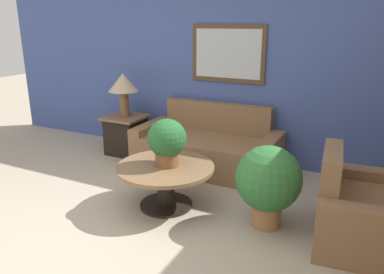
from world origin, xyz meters
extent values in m
plane|color=tan|center=(0.00, 0.00, 0.00)|extent=(20.00, 20.00, 0.00)
cube|color=#42569E|center=(0.00, 2.77, 1.30)|extent=(7.64, 0.06, 2.60)
cube|color=#4C3823|center=(0.21, 2.73, 1.51)|extent=(1.06, 0.03, 0.78)
cube|color=#B2BCC6|center=(0.21, 2.71, 1.51)|extent=(0.94, 0.01, 0.66)
cube|color=brown|center=(0.13, 2.22, 0.22)|extent=(1.56, 0.92, 0.44)
cube|color=brown|center=(0.13, 2.60, 0.65)|extent=(1.56, 0.16, 0.40)
cube|color=brown|center=(-0.74, 2.22, 0.27)|extent=(0.18, 0.92, 0.54)
cube|color=brown|center=(1.00, 2.22, 0.27)|extent=(0.18, 0.92, 0.54)
cube|color=brown|center=(2.18, 1.25, 0.22)|extent=(0.94, 0.79, 0.44)
cube|color=brown|center=(1.82, 1.22, 0.65)|extent=(0.22, 0.73, 0.40)
cube|color=brown|center=(2.22, 0.80, 0.27)|extent=(0.90, 0.26, 0.54)
cube|color=brown|center=(2.15, 1.70, 0.27)|extent=(0.90, 0.26, 0.54)
cylinder|color=black|center=(0.19, 1.03, 0.01)|extent=(0.58, 0.58, 0.03)
cylinder|color=black|center=(0.19, 1.03, 0.23)|extent=(0.19, 0.19, 0.40)
cylinder|color=brown|center=(0.19, 1.03, 0.45)|extent=(1.05, 1.05, 0.04)
cube|color=black|center=(-1.22, 2.25, 0.27)|extent=(0.49, 0.49, 0.55)
cube|color=brown|center=(-1.22, 2.25, 0.56)|extent=(0.57, 0.57, 0.03)
cylinder|color=brown|center=(-1.22, 2.25, 0.59)|extent=(0.20, 0.20, 0.02)
cylinder|color=brown|center=(-1.22, 2.25, 0.78)|extent=(0.14, 0.14, 0.35)
cone|color=tan|center=(-1.22, 2.25, 1.09)|extent=(0.44, 0.44, 0.26)
cylinder|color=brown|center=(0.20, 1.05, 0.55)|extent=(0.26, 0.26, 0.15)
sphere|color=#235B2D|center=(0.20, 1.05, 0.77)|extent=(0.41, 0.41, 0.41)
cylinder|color=#9E6B42|center=(1.28, 1.12, 0.13)|extent=(0.29, 0.29, 0.26)
sphere|color=#2D6B33|center=(1.28, 1.12, 0.50)|extent=(0.64, 0.64, 0.64)
camera|label=1|loc=(2.09, -2.17, 1.95)|focal=35.00mm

